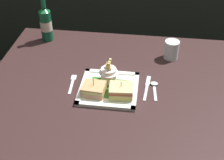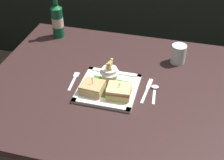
# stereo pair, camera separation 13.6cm
# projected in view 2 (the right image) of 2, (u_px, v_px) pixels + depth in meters

# --- Properties ---
(dining_table) EXTENTS (1.16, 0.93, 0.77)m
(dining_table) POSITION_uv_depth(u_px,v_px,m) (116.00, 104.00, 1.46)
(dining_table) COLOR #311E1E
(dining_table) RESTS_ON ground_plane
(square_plate) EXTENTS (0.25, 0.25, 0.02)m
(square_plate) POSITION_uv_depth(u_px,v_px,m) (108.00, 88.00, 1.37)
(square_plate) COLOR white
(square_plate) RESTS_ON dining_table
(sandwich_half_left) EXTENTS (0.10, 0.09, 0.08)m
(sandwich_half_left) POSITION_uv_depth(u_px,v_px,m) (92.00, 88.00, 1.33)
(sandwich_half_left) COLOR tan
(sandwich_half_left) RESTS_ON square_plate
(sandwich_half_right) EXTENTS (0.10, 0.09, 0.07)m
(sandwich_half_right) POSITION_uv_depth(u_px,v_px,m) (119.00, 92.00, 1.31)
(sandwich_half_right) COLOR #D1C17D
(sandwich_half_right) RESTS_ON square_plate
(fries_cup) EXTENTS (0.09, 0.09, 0.11)m
(fries_cup) POSITION_uv_depth(u_px,v_px,m) (110.00, 72.00, 1.37)
(fries_cup) COLOR white
(fries_cup) RESTS_ON square_plate
(beer_bottle) EXTENTS (0.06, 0.06, 0.26)m
(beer_bottle) POSITION_uv_depth(u_px,v_px,m) (57.00, 20.00, 1.69)
(beer_bottle) COLOR #115131
(beer_bottle) RESTS_ON dining_table
(water_glass) EXTENTS (0.07, 0.07, 0.09)m
(water_glass) POSITION_uv_depth(u_px,v_px,m) (178.00, 55.00, 1.52)
(water_glass) COLOR silver
(water_glass) RESTS_ON dining_table
(fork) EXTENTS (0.03, 0.14, 0.00)m
(fork) POSITION_uv_depth(u_px,v_px,m) (74.00, 80.00, 1.42)
(fork) COLOR silver
(fork) RESTS_ON dining_table
(knife) EXTENTS (0.03, 0.18, 0.00)m
(knife) POSITION_uv_depth(u_px,v_px,m) (147.00, 89.00, 1.37)
(knife) COLOR silver
(knife) RESTS_ON dining_table
(spoon) EXTENTS (0.04, 0.13, 0.01)m
(spoon) POSITION_uv_depth(u_px,v_px,m) (155.00, 89.00, 1.36)
(spoon) COLOR silver
(spoon) RESTS_ON dining_table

